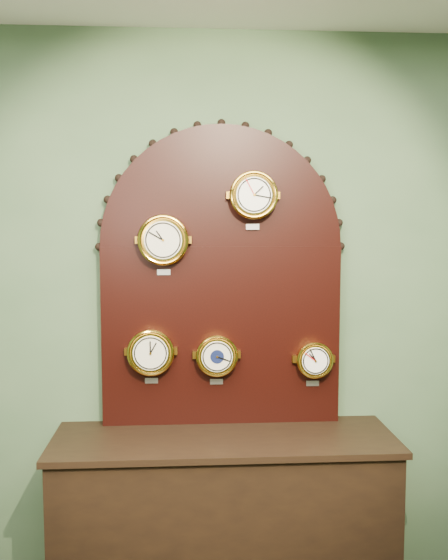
{
  "coord_description": "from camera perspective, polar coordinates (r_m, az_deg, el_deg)",
  "views": [
    {
      "loc": [
        -0.18,
        -0.6,
        1.85
      ],
      "look_at": [
        0.0,
        2.25,
        1.58
      ],
      "focal_mm": 39.17,
      "sensor_mm": 36.0,
      "label": 1
    }
  ],
  "objects": [
    {
      "name": "wall_back",
      "position": [
        3.13,
        -0.29,
        -2.86
      ],
      "size": [
        4.0,
        0.0,
        4.0
      ],
      "primitive_type": "plane",
      "rotation": [
        1.57,
        0.0,
        0.0
      ],
      "color": "#486444",
      "rests_on": "ground"
    },
    {
      "name": "shop_counter",
      "position": [
        3.18,
        0.02,
        -21.71
      ],
      "size": [
        1.6,
        0.5,
        0.8
      ],
      "primitive_type": "cube",
      "color": "black",
      "rests_on": "ground_plane"
    },
    {
      "name": "display_board",
      "position": [
        3.06,
        -0.24,
        1.2
      ],
      "size": [
        1.26,
        0.06,
        1.53
      ],
      "color": "black",
      "rests_on": "shop_counter"
    },
    {
      "name": "roman_clock",
      "position": [
        2.98,
        -5.7,
        3.73
      ],
      "size": [
        0.25,
        0.08,
        0.3
      ],
      "color": "gold",
      "rests_on": "display_board"
    },
    {
      "name": "arabic_clock",
      "position": [
        3.0,
        2.77,
        7.91
      ],
      "size": [
        0.24,
        0.08,
        0.29
      ],
      "color": "gold",
      "rests_on": "display_board"
    },
    {
      "name": "hygrometer",
      "position": [
        3.05,
        -6.85,
        -6.69
      ],
      "size": [
        0.23,
        0.08,
        0.28
      ],
      "color": "gold",
      "rests_on": "display_board"
    },
    {
      "name": "barometer",
      "position": [
        3.06,
        -0.68,
        -7.05
      ],
      "size": [
        0.21,
        0.08,
        0.26
      ],
      "color": "gold",
      "rests_on": "display_board"
    },
    {
      "name": "tide_clock",
      "position": [
        3.13,
        8.42,
        -7.36
      ],
      "size": [
        0.18,
        0.08,
        0.24
      ],
      "color": "gold",
      "rests_on": "display_board"
    }
  ]
}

